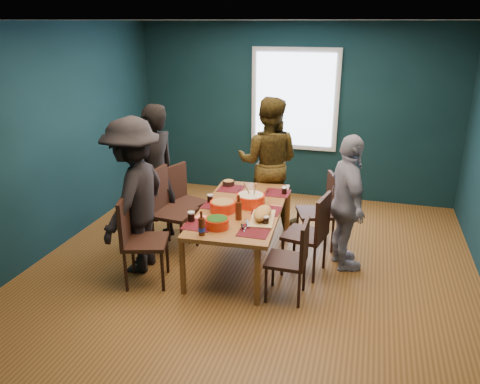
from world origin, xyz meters
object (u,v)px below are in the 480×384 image
object	(u,v)px
chair_right_far	(323,206)
chair_right_mid	(313,229)
chair_left_far	(181,195)
bowl_dumpling	(251,199)
bowl_salad	(223,206)
person_far_left	(155,174)
bowl_herbs	(217,223)
person_near_left	(134,196)
chair_right_near	(295,254)
person_right	(347,204)
cutting_board	(262,214)
dining_table	(241,213)
chair_left_near	(136,234)
person_back	(268,162)
chair_left_mid	(166,204)

from	to	relation	value
chair_right_far	chair_right_mid	distance (m)	0.73
chair_left_far	chair_right_mid	size ratio (longest dim) A/B	0.99
bowl_dumpling	bowl_salad	bearing A→B (deg)	-135.73
person_far_left	bowl_herbs	xyz separation A→B (m)	(1.12, -0.91, -0.14)
person_near_left	chair_right_near	bearing A→B (deg)	85.26
bowl_salad	bowl_dumpling	distance (m)	0.36
person_right	cutting_board	xyz separation A→B (m)	(-0.86, -0.47, -0.03)
chair_left_far	chair_right_far	distance (m)	1.83
dining_table	chair_right_far	world-z (taller)	chair_right_far
person_near_left	bowl_salad	xyz separation A→B (m)	(0.92, 0.30, -0.13)
chair_left_near	chair_right_far	bearing A→B (deg)	21.21
chair_left_near	dining_table	bearing A→B (deg)	21.57
chair_right_far	dining_table	bearing A→B (deg)	-161.91
person_far_left	chair_right_near	bearing A→B (deg)	87.35
chair_left_far	cutting_board	world-z (taller)	chair_left_far
cutting_board	chair_right_mid	bearing A→B (deg)	13.54
dining_table	person_back	distance (m)	1.22
person_right	bowl_dumpling	distance (m)	1.09
chair_left_near	person_right	xyz separation A→B (m)	(2.11, 0.96, 0.20)
chair_right_near	chair_left_far	bearing A→B (deg)	146.34
dining_table	bowl_dumpling	world-z (taller)	bowl_dumpling
chair_right_far	chair_right_near	distance (m)	1.28
chair_left_near	chair_right_far	xyz separation A→B (m)	(1.81, 1.42, -0.03)
chair_left_mid	person_back	distance (m)	1.54
dining_table	cutting_board	size ratio (longest dim) A/B	3.02
chair_left_far	bowl_herbs	xyz separation A→B (m)	(0.87, -1.12, 0.20)
chair_right_mid	bowl_dumpling	bearing A→B (deg)	179.30
chair_left_far	chair_left_near	world-z (taller)	chair_left_near
bowl_herbs	person_right	bearing A→B (deg)	32.53
chair_right_mid	person_right	world-z (taller)	person_right
chair_right_mid	bowl_dumpling	xyz separation A→B (m)	(-0.75, 0.16, 0.21)
cutting_board	bowl_herbs	bearing A→B (deg)	-147.19
chair_left_near	person_back	world-z (taller)	person_back
chair_left_mid	person_far_left	world-z (taller)	person_far_left
dining_table	bowl_herbs	distance (m)	0.61
dining_table	chair_left_near	world-z (taller)	chair_left_near
person_far_left	bowl_dumpling	size ratio (longest dim) A/B	5.36
dining_table	chair_left_near	size ratio (longest dim) A/B	1.87
person_back	person_near_left	distance (m)	2.00
person_right	bowl_herbs	world-z (taller)	person_right
person_back	bowl_herbs	xyz separation A→B (m)	(-0.14, -1.78, -0.14)
chair_left_near	person_near_left	bearing A→B (deg)	99.86
chair_right_far	person_back	bearing A→B (deg)	127.75
person_near_left	bowl_salad	distance (m)	0.98
person_right	chair_right_far	bearing A→B (deg)	12.77
chair_left_near	chair_right_near	world-z (taller)	chair_left_near
chair_right_near	chair_right_far	bearing A→B (deg)	84.01
chair_left_mid	chair_right_far	world-z (taller)	chair_left_mid
chair_right_mid	cutting_board	xyz separation A→B (m)	(-0.53, -0.20, 0.19)
dining_table	cutting_board	bearing A→B (deg)	-43.52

